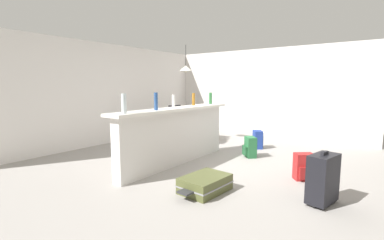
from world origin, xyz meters
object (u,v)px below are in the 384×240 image
(bottle_green, at_px, (211,98))
(backpack_green, at_px, (250,147))
(bottle_amber, at_px, (193,99))
(suitcase_flat_olive, at_px, (205,184))
(backpack_red, at_px, (304,167))
(dining_chair_far_side, at_px, (172,120))
(bottle_clear, at_px, (124,104))
(suitcase_upright_black, at_px, (323,178))
(bottle_white, at_px, (173,101))
(dining_table, at_px, (185,116))
(pendant_lamp, at_px, (186,68))
(bottle_blue, at_px, (156,101))
(dining_chair_near_partition, at_px, (201,123))
(backpack_blue, at_px, (257,140))

(bottle_green, relative_size, backpack_green, 0.59)
(bottle_amber, bearing_deg, suitcase_flat_olive, -139.57)
(bottle_green, height_order, backpack_red, bottle_green)
(dining_chair_far_side, bearing_deg, bottle_clear, -151.10)
(backpack_red, height_order, suitcase_upright_black, suitcase_upright_black)
(bottle_white, relative_size, suitcase_flat_olive, 0.27)
(dining_table, height_order, backpack_green, dining_table)
(bottle_green, xyz_separation_m, backpack_green, (0.07, -0.92, -0.99))
(dining_chair_far_side, bearing_deg, suitcase_flat_olive, -133.44)
(dining_chair_far_side, bearing_deg, pendant_lamp, -98.65)
(bottle_clear, bearing_deg, backpack_red, -50.48)
(dining_table, xyz_separation_m, backpack_red, (-1.37, -3.37, -0.44))
(bottle_blue, distance_m, dining_chair_near_partition, 2.61)
(bottle_white, distance_m, bottle_green, 1.18)
(bottle_white, relative_size, backpack_blue, 0.56)
(suitcase_flat_olive, distance_m, suitcase_upright_black, 1.51)
(bottle_green, xyz_separation_m, dining_table, (0.65, 1.20, -0.54))
(pendant_lamp, relative_size, backpack_blue, 1.69)
(bottle_blue, distance_m, suitcase_upright_black, 2.70)
(dining_chair_near_partition, bearing_deg, backpack_green, -109.09)
(suitcase_flat_olive, xyz_separation_m, suitcase_upright_black, (0.52, -1.40, 0.22))
(dining_chair_far_side, bearing_deg, suitcase_upright_black, -117.20)
(bottle_amber, xyz_separation_m, backpack_blue, (1.45, -0.80, -0.99))
(bottle_clear, relative_size, bottle_green, 1.17)
(backpack_green, bearing_deg, dining_table, 74.61)
(bottle_clear, distance_m, suitcase_upright_black, 2.85)
(bottle_white, distance_m, dining_chair_far_side, 2.56)
(bottle_green, distance_m, dining_chair_far_side, 1.94)
(backpack_blue, bearing_deg, bottle_amber, 151.26)
(bottle_green, relative_size, dining_chair_near_partition, 0.27)
(dining_chair_near_partition, bearing_deg, bottle_white, -161.73)
(bottle_blue, height_order, bottle_white, bottle_blue)
(backpack_blue, distance_m, backpack_red, 2.18)
(dining_chair_near_partition, bearing_deg, suitcase_flat_olive, -144.90)
(bottle_clear, distance_m, backpack_red, 2.92)
(bottle_white, bearing_deg, dining_chair_near_partition, 18.27)
(dining_chair_far_side, relative_size, suitcase_upright_black, 1.39)
(bottle_white, height_order, dining_table, bottle_white)
(bottle_clear, xyz_separation_m, bottle_green, (2.46, 0.06, -0.02))
(pendant_lamp, relative_size, backpack_green, 1.69)
(dining_chair_near_partition, xyz_separation_m, pendant_lamp, (-0.00, 0.48, 1.39))
(pendant_lamp, height_order, backpack_green, pendant_lamp)
(bottle_white, bearing_deg, dining_table, 31.47)
(dining_chair_near_partition, bearing_deg, pendant_lamp, 90.45)
(dining_table, distance_m, suitcase_flat_olive, 3.62)
(bottle_amber, bearing_deg, pendant_lamp, 42.88)
(bottle_green, xyz_separation_m, dining_chair_near_partition, (0.62, 0.67, -0.67))
(bottle_amber, height_order, backpack_green, bottle_amber)
(backpack_blue, bearing_deg, dining_chair_far_side, 94.92)
(pendant_lamp, distance_m, backpack_red, 3.97)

